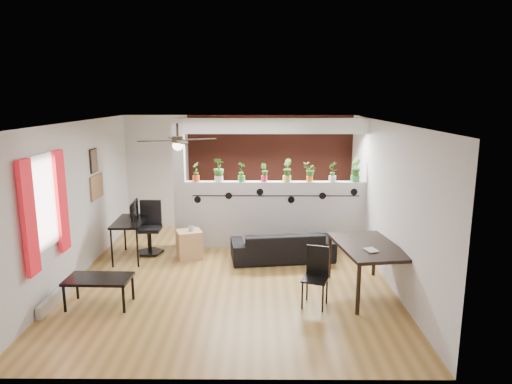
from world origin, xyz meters
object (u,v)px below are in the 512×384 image
at_px(potted_plant_6, 333,171).
at_px(cup, 192,228).
at_px(potted_plant_2, 241,171).
at_px(potted_plant_0, 196,171).
at_px(potted_plant_3, 264,172).
at_px(potted_plant_7, 356,169).
at_px(potted_plant_5, 310,172).
at_px(folding_chair, 316,271).
at_px(cube_shelf, 189,244).
at_px(office_chair, 150,231).
at_px(coffee_table, 99,281).
at_px(potted_plant_4, 287,170).
at_px(sofa, 282,246).
at_px(potted_plant_1, 219,169).
at_px(dining_table, 368,250).
at_px(computer_desk, 130,224).
at_px(ceiling_fan, 178,142).

height_order(potted_plant_6, cup, potted_plant_6).
bearing_deg(potted_plant_2, potted_plant_0, 180.00).
xyz_separation_m(potted_plant_3, potted_plant_7, (1.81, -0.00, 0.06)).
relative_size(potted_plant_5, folding_chair, 0.43).
bearing_deg(potted_plant_0, potted_plant_3, -0.00).
distance_m(cube_shelf, office_chair, 0.87).
bearing_deg(coffee_table, potted_plant_4, 43.35).
bearing_deg(cube_shelf, coffee_table, -136.15).
distance_m(potted_plant_5, folding_chair, 2.85).
relative_size(potted_plant_5, coffee_table, 0.40).
height_order(sofa, folding_chair, folding_chair).
bearing_deg(potted_plant_1, dining_table, -42.31).
height_order(potted_plant_4, cup, potted_plant_4).
distance_m(potted_plant_1, cube_shelf, 1.59).
relative_size(sofa, dining_table, 1.17).
distance_m(potted_plant_3, potted_plant_7, 1.81).
distance_m(potted_plant_6, coffee_table, 4.81).
distance_m(cube_shelf, computer_desk, 1.17).
bearing_deg(potted_plant_2, potted_plant_1, 180.00).
relative_size(computer_desk, folding_chair, 1.19).
xyz_separation_m(potted_plant_0, potted_plant_2, (0.90, -0.00, 0.00)).
bearing_deg(potted_plant_7, coffee_table, -147.29).
relative_size(ceiling_fan, coffee_table, 1.27).
bearing_deg(potted_plant_0, potted_plant_1, -0.00).
distance_m(cube_shelf, cup, 0.32).
distance_m(sofa, coffee_table, 3.39).
bearing_deg(potted_plant_3, potted_plant_5, 0.00).
relative_size(potted_plant_4, potted_plant_6, 1.11).
bearing_deg(potted_plant_6, potted_plant_2, 180.00).
relative_size(potted_plant_1, computer_desk, 0.45).
distance_m(potted_plant_3, office_chair, 2.51).
distance_m(potted_plant_2, cube_shelf, 1.76).
xyz_separation_m(sofa, cube_shelf, (-1.76, 0.06, 0.00)).
xyz_separation_m(potted_plant_1, dining_table, (2.47, -2.25, -0.90)).
height_order(potted_plant_7, dining_table, potted_plant_7).
bearing_deg(potted_plant_0, ceiling_fan, -90.64).
xyz_separation_m(potted_plant_2, office_chair, (-1.77, -0.42, -1.12)).
xyz_separation_m(potted_plant_1, potted_plant_4, (1.35, 0.00, -0.01)).
distance_m(sofa, cup, 1.74).
xyz_separation_m(sofa, dining_table, (1.23, -1.49, 0.43)).
xyz_separation_m(potted_plant_0, potted_plant_3, (1.35, -0.00, -0.01)).
bearing_deg(office_chair, potted_plant_6, 6.71).
xyz_separation_m(potted_plant_5, coffee_table, (-3.33, -2.72, -1.17)).
height_order(ceiling_fan, potted_plant_2, ceiling_fan).
xyz_separation_m(potted_plant_6, cube_shelf, (-2.77, -0.70, -1.30)).
bearing_deg(computer_desk, potted_plant_6, 10.37).
height_order(ceiling_fan, office_chair, ceiling_fan).
height_order(cup, folding_chair, folding_chair).
bearing_deg(office_chair, folding_chair, -37.02).
bearing_deg(cup, cube_shelf, 180.00).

